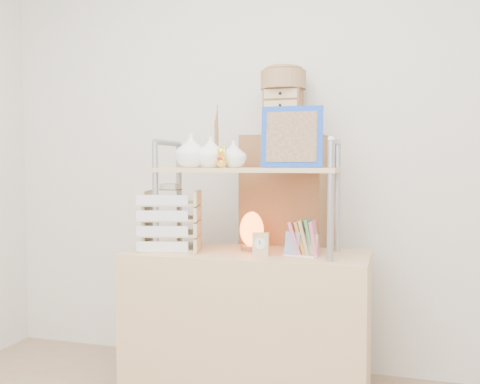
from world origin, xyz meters
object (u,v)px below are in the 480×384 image
object	(u,v)px
desk	(247,326)
cabinet	(283,256)
salt_lamp	(252,231)
letter_tray	(171,223)

from	to	relation	value
desk	cabinet	world-z (taller)	cabinet
cabinet	salt_lamp	world-z (taller)	cabinet
desk	salt_lamp	bearing A→B (deg)	81.92
cabinet	letter_tray	size ratio (longest dim) A/B	3.97
desk	cabinet	bearing A→B (deg)	73.65
letter_tray	salt_lamp	bearing A→B (deg)	13.59
letter_tray	salt_lamp	distance (m)	0.42
desk	letter_tray	world-z (taller)	letter_tray
desk	salt_lamp	distance (m)	0.48
cabinet	letter_tray	xyz separation A→B (m)	(-0.50, -0.41, 0.21)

